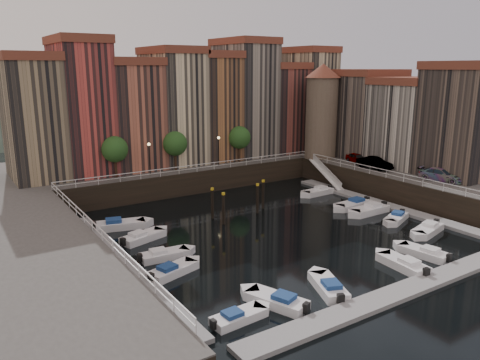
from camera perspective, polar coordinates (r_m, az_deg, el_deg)
ground at (r=48.97m, az=3.64°, el=-5.85°), size 200.00×200.00×0.00m
quay_far at (r=70.36m, az=-9.03°, el=1.29°), size 80.00×20.00×3.00m
quay_right at (r=67.38m, az=24.26°, el=-0.30°), size 20.00×36.00×3.00m
dock_left at (r=41.06m, az=-14.26°, el=-9.94°), size 2.00×28.00×0.35m
dock_right at (r=58.97m, az=17.01°, el=-2.87°), size 2.00×28.00×0.35m
dock_near at (r=37.72m, az=19.57°, el=-12.51°), size 30.00×2.00×0.35m
mountains at (r=150.13m, az=-21.91°, el=9.43°), size 145.00×100.00×18.00m
far_terrace at (r=68.17m, az=-5.89°, el=9.04°), size 48.70×10.30×17.50m
right_terrace at (r=68.13m, az=20.13°, el=7.11°), size 9.30×24.30×14.00m
corner_tower at (r=70.42m, az=9.92°, el=8.43°), size 5.20×5.20×13.80m
promenade_trees at (r=61.91m, az=-7.37°, el=4.47°), size 21.20×3.20×5.20m
street_lamps at (r=61.28m, az=-6.67°, el=3.74°), size 10.36×0.36×4.18m
railings at (r=51.71m, az=0.48°, el=-0.39°), size 36.08×34.04×0.52m
gangway at (r=66.46m, az=10.41°, el=0.88°), size 2.78×8.32×3.73m
mooring_pilings at (r=52.30m, az=-0.02°, el=-2.65°), size 7.21×2.70×3.78m
boat_left_0 at (r=31.95m, az=-0.29°, el=-16.37°), size 4.15×1.74×0.94m
boat_left_1 at (r=38.67m, az=-8.29°, el=-10.87°), size 4.70×2.85×1.05m
boat_left_2 at (r=41.78m, az=-9.31°, el=-9.01°), size 4.53×1.91×1.03m
boat_left_3 at (r=46.26m, az=-11.85°, el=-6.83°), size 4.86×2.99×1.09m
boat_left_4 at (r=50.16m, az=-14.50°, el=-5.30°), size 5.38×3.10×1.20m
boat_right_0 at (r=50.96m, az=21.93°, el=-5.62°), size 4.91×2.82×1.10m
boat_right_1 at (r=53.73m, az=18.53°, el=-4.40°), size 4.39×2.97×0.99m
boat_right_2 at (r=55.58m, az=15.55°, el=-3.52°), size 5.23×1.98×1.20m
boat_right_3 at (r=57.24m, az=13.68°, el=-2.92°), size 5.16×2.11×1.17m
boat_right_4 at (r=62.27m, az=9.53°, el=-1.41°), size 4.74×1.88×1.08m
boat_near_0 at (r=33.85m, az=4.62°, el=-14.48°), size 3.22×4.89×1.10m
boat_near_1 at (r=36.25m, az=10.76°, el=-12.70°), size 3.22×4.77×1.08m
boat_near_2 at (r=41.64m, az=19.36°, el=-9.67°), size 2.13×4.91×1.11m
boat_near_3 at (r=44.76m, az=21.58°, el=-8.25°), size 2.32×4.70×1.05m
car_a at (r=68.25m, az=14.07°, el=2.54°), size 2.43×4.24×1.36m
car_b at (r=64.53m, az=16.06°, el=1.91°), size 2.27×5.05×1.61m
car_c at (r=60.45m, az=23.30°, el=0.50°), size 3.28×5.49×1.49m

